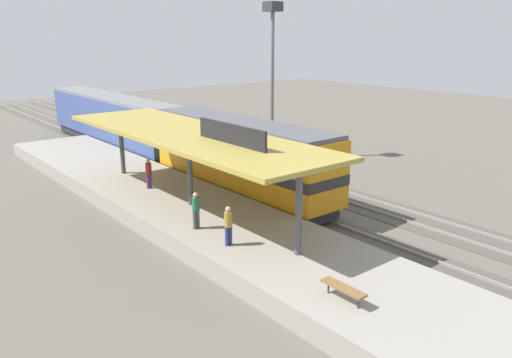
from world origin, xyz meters
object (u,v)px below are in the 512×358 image
Objects in this scene: person_waiting at (228,224)px; locomotive at (240,157)px; platform_bench at (343,288)px; person_walking at (196,209)px; passenger_carriage_single at (112,120)px; light_mast at (272,48)px; person_boarding at (149,172)px.

locomotive is at bearing 49.66° from person_waiting.
platform_bench is 0.99× the size of person_walking.
passenger_carriage_single is (6.00, 31.43, 0.97)m from platform_bench.
locomotive is 11.58m from light_mast.
person_boarding is (1.34, 7.04, 0.00)m from person_walking.
platform_bench is at bearing -88.47° from person_walking.
platform_bench is 15.65m from person_boarding.
person_walking is at bearing 91.53° from platform_bench.
person_walking is 7.16m from person_boarding.
passenger_carriage_single is at bearing 90.00° from locomotive.
person_waiting is at bearing -130.34° from locomotive.
light_mast is at bearing 38.12° from locomotive.
light_mast reaches higher than person_waiting.
locomotive is 9.63m from person_waiting.
light_mast is 6.84× the size of person_waiting.
locomotive is 7.92m from person_walking.
locomotive is 1.23× the size of light_mast.
platform_bench is at bearing -125.22° from light_mast.
locomotive is at bearing -141.88° from light_mast.
platform_bench is at bearing -94.08° from person_boarding.
locomotive is at bearing 37.95° from person_walking.
light_mast is 6.84× the size of person_boarding.
passenger_carriage_single is at bearing 72.83° from person_boarding.
person_walking is at bearing 90.19° from person_waiting.
person_boarding is (-12.69, -3.94, -6.54)m from light_mast.
person_waiting and person_walking have the same top height.
platform_bench is 0.12× the size of locomotive.
person_waiting is at bearing -97.99° from person_boarding.
person_boarding is at bearing 155.97° from locomotive.
light_mast is 6.84× the size of person_walking.
passenger_carriage_single is 23.70m from person_walking.
passenger_carriage_single is 26.08m from person_waiting.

